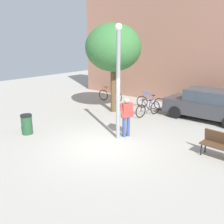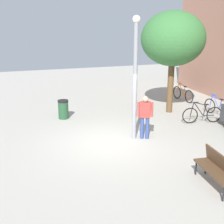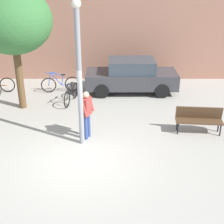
% 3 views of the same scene
% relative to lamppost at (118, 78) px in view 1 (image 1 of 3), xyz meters
% --- Properties ---
extents(ground_plane, '(36.00, 36.00, 0.00)m').
position_rel_lamppost_xyz_m(ground_plane, '(0.07, -0.99, -2.52)').
color(ground_plane, '#A8A399').
extents(building_facade, '(17.18, 2.00, 7.53)m').
position_rel_lamppost_xyz_m(building_facade, '(0.07, 7.81, 1.25)').
color(building_facade, '#9E6B56').
rests_on(building_facade, ground_plane).
extents(lamppost, '(0.28, 0.28, 4.54)m').
position_rel_lamppost_xyz_m(lamppost, '(0.00, 0.00, 0.00)').
color(lamppost, gray).
rests_on(lamppost, ground_plane).
extents(person_by_lamppost, '(0.45, 0.63, 1.67)m').
position_rel_lamppost_xyz_m(person_by_lamppost, '(0.15, 0.37, -1.55)').
color(person_by_lamppost, '#334784').
rests_on(person_by_lamppost, ground_plane).
extents(plaza_tree, '(2.98, 2.98, 4.80)m').
position_rel_lamppost_xyz_m(plaza_tree, '(-2.73, 2.99, 0.99)').
color(plaza_tree, brown).
rests_on(plaza_tree, ground_plane).
extents(bicycle_blue, '(1.79, 0.35, 0.97)m').
position_rel_lamppost_xyz_m(bicycle_blue, '(-1.44, 4.87, -2.13)').
color(bicycle_blue, black).
rests_on(bicycle_blue, ground_plane).
extents(bicycle_orange, '(1.81, 0.24, 0.97)m').
position_rel_lamppost_xyz_m(bicycle_orange, '(-4.47, 4.77, -2.13)').
color(bicycle_orange, black).
rests_on(bicycle_orange, ground_plane).
extents(bicycle_black, '(0.41, 1.78, 0.97)m').
position_rel_lamppost_xyz_m(bicycle_black, '(-0.77, 3.53, -2.13)').
color(bicycle_black, black).
rests_on(bicycle_black, ground_plane).
extents(parked_car_charcoal, '(4.21, 1.84, 1.55)m').
position_rel_lamppost_xyz_m(parked_car_charcoal, '(1.88, 4.90, -1.74)').
color(parked_car_charcoal, '#38383D').
rests_on(parked_car_charcoal, ground_plane).
extents(trash_bin, '(0.49, 0.49, 0.87)m').
position_rel_lamppost_xyz_m(trash_bin, '(-3.33, -2.13, -2.08)').
color(trash_bin, '#234C2D').
rests_on(trash_bin, ground_plane).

